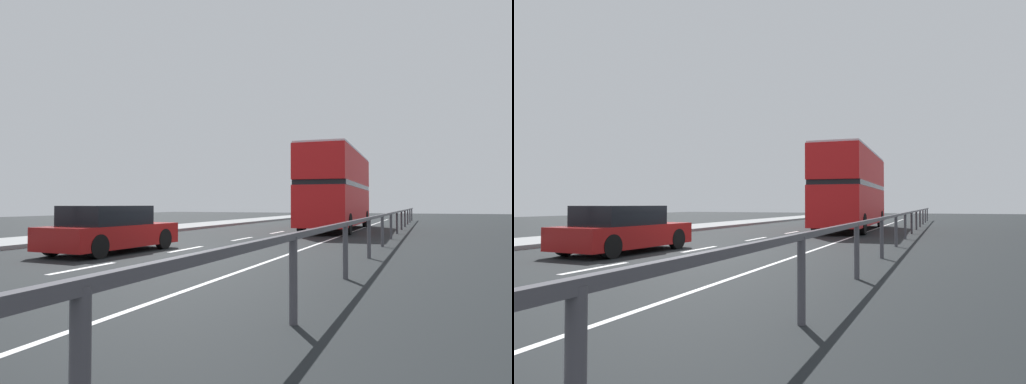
# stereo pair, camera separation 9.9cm
# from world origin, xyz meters

# --- Properties ---
(ground_plane) EXTENTS (73.19, 120.00, 0.10)m
(ground_plane) POSITION_xyz_m (0.00, 0.00, -0.05)
(ground_plane) COLOR black
(near_sidewalk_kerb) EXTENTS (2.97, 80.00, 0.14)m
(near_sidewalk_kerb) POSITION_xyz_m (-6.49, 0.00, 0.07)
(near_sidewalk_kerb) COLOR gray
(near_sidewalk_kerb) RESTS_ON ground
(lane_paint_markings) EXTENTS (3.56, 46.00, 0.01)m
(lane_paint_markings) POSITION_xyz_m (2.15, 8.41, 0.00)
(lane_paint_markings) COLOR silver
(lane_paint_markings) RESTS_ON ground
(bridge_side_railing) EXTENTS (0.10, 42.00, 1.08)m
(bridge_side_railing) POSITION_xyz_m (5.68, 9.00, 0.88)
(bridge_side_railing) COLOR #47454C
(bridge_side_railing) RESTS_ON ground
(double_decker_bus_red) EXTENTS (2.76, 10.80, 4.26)m
(double_decker_bus_red) POSITION_xyz_m (2.40, 12.84, 2.28)
(double_decker_bus_red) COLOR red
(double_decker_bus_red) RESTS_ON ground
(hatchback_car_near) EXTENTS (2.04, 4.33, 1.38)m
(hatchback_car_near) POSITION_xyz_m (-1.62, -1.02, 0.66)
(hatchback_car_near) COLOR maroon
(hatchback_car_near) RESTS_ON ground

